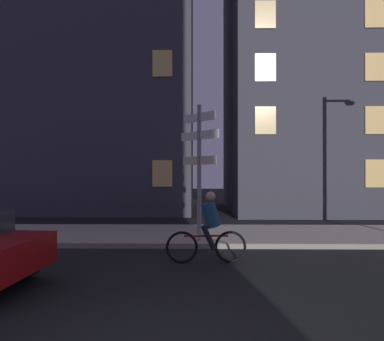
# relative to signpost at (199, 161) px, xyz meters

# --- Properties ---
(sidewalk_kerb) EXTENTS (40.00, 3.35, 0.14)m
(sidewalk_kerb) POSITION_rel_signpost_xyz_m (-0.40, 1.18, -2.31)
(sidewalk_kerb) COLOR gray
(sidewalk_kerb) RESTS_ON ground_plane
(signpost) EXTENTS (1.05, 1.05, 3.81)m
(signpost) POSITION_rel_signpost_xyz_m (0.00, 0.00, 0.00)
(signpost) COLOR gray
(signpost) RESTS_ON sidewalk_kerb
(cyclist) EXTENTS (1.82, 0.35, 1.61)m
(cyclist) POSITION_rel_signpost_xyz_m (0.19, -1.91, -1.63)
(cyclist) COLOR black
(cyclist) RESTS_ON ground_plane
(building_left_block) EXTENTS (10.47, 6.29, 17.98)m
(building_left_block) POSITION_rel_signpost_xyz_m (-5.56, 8.95, 6.61)
(building_left_block) COLOR #383842
(building_left_block) RESTS_ON ground_plane
(building_right_block) EXTENTS (9.45, 8.08, 16.76)m
(building_right_block) POSITION_rel_signpost_xyz_m (6.44, 9.18, 6.00)
(building_right_block) COLOR #383842
(building_right_block) RESTS_ON ground_plane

